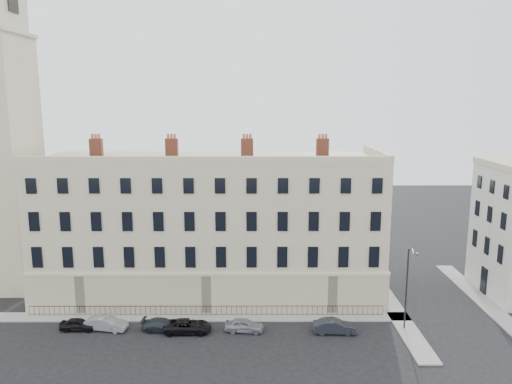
# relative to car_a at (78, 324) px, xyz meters

# --- Properties ---
(ground) EXTENTS (160.00, 160.00, 0.00)m
(ground) POSITION_rel_car_a_xyz_m (17.60, -2.38, -0.57)
(ground) COLOR black
(ground) RESTS_ON ground
(terrace) EXTENTS (36.22, 12.22, 17.00)m
(terrace) POSITION_rel_car_a_xyz_m (11.63, 9.58, 6.93)
(terrace) COLOR beige
(terrace) RESTS_ON ground
(pavement_terrace) EXTENTS (48.00, 2.00, 0.12)m
(pavement_terrace) POSITION_rel_car_a_xyz_m (7.60, 2.62, -0.51)
(pavement_terrace) COLOR gray
(pavement_terrace) RESTS_ON ground
(pavement_east_return) EXTENTS (2.00, 24.00, 0.12)m
(pavement_east_return) POSITION_rel_car_a_xyz_m (30.60, 5.62, -0.51)
(pavement_east_return) COLOR gray
(pavement_east_return) RESTS_ON ground
(pavement_adjacent) EXTENTS (2.00, 20.00, 0.12)m
(pavement_adjacent) POSITION_rel_car_a_xyz_m (40.60, 7.62, -0.51)
(pavement_adjacent) COLOR gray
(pavement_adjacent) RESTS_ON ground
(railings) EXTENTS (35.00, 0.04, 0.96)m
(railings) POSITION_rel_car_a_xyz_m (11.60, 3.02, -0.01)
(railings) COLOR black
(railings) RESTS_ON ground
(car_a) EXTENTS (3.34, 1.40, 1.13)m
(car_a) POSITION_rel_car_a_xyz_m (0.00, 0.00, 0.00)
(car_a) COLOR black
(car_a) RESTS_ON ground
(car_b) EXTENTS (4.07, 1.96, 1.29)m
(car_b) POSITION_rel_car_a_xyz_m (2.61, 0.02, 0.08)
(car_b) COLOR gray
(car_b) RESTS_ON ground
(car_c) EXTENTS (4.06, 1.97, 1.14)m
(car_c) POSITION_rel_car_a_xyz_m (7.91, -0.17, 0.00)
(car_c) COLOR #21262D
(car_c) RESTS_ON ground
(car_d) EXTENTS (4.40, 2.08, 1.22)m
(car_d) POSITION_rel_car_a_xyz_m (10.21, -0.48, 0.04)
(car_d) COLOR black
(car_d) RESTS_ON ground
(car_e) EXTENTS (3.72, 1.79, 1.22)m
(car_e) POSITION_rel_car_a_xyz_m (15.44, -0.34, 0.05)
(car_e) COLOR gray
(car_e) RESTS_ON ground
(car_f) EXTENTS (3.98, 1.52, 1.29)m
(car_f) POSITION_rel_car_a_xyz_m (23.73, -0.67, 0.08)
(car_f) COLOR #21262C
(car_f) RESTS_ON ground
(streetlamp) EXTENTS (0.59, 1.67, 7.88)m
(streetlamp) POSITION_rel_car_a_xyz_m (30.39, 0.01, 3.80)
(streetlamp) COLOR #292A2D
(streetlamp) RESTS_ON ground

